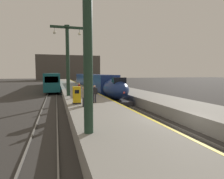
{
  "coord_description": "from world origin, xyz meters",
  "views": [
    {
      "loc": [
        -7.34,
        -10.35,
        3.91
      ],
      "look_at": [
        -0.56,
        12.74,
        1.8
      ],
      "focal_mm": 30.53,
      "sensor_mm": 36.0,
      "label": 1
    }
  ],
  "objects_px": {
    "station_column_mid": "(68,54)",
    "passenger_near_edge": "(79,89)",
    "ticket_machine_yellow": "(77,96)",
    "passenger_far_waiting": "(83,95)",
    "station_column_near": "(87,11)",
    "regional_train_adjacent": "(53,80)",
    "passenger_mid_platform": "(94,93)",
    "rolling_suitcase": "(89,95)",
    "highspeed_train_main": "(93,82)"
  },
  "relations": [
    {
      "from": "station_column_mid",
      "to": "passenger_near_edge",
      "type": "xyz_separation_m",
      "value": [
        1.13,
        -1.94,
        -4.26
      ]
    },
    {
      "from": "ticket_machine_yellow",
      "to": "passenger_far_waiting",
      "type": "bearing_deg",
      "value": -78.84
    },
    {
      "from": "station_column_near",
      "to": "ticket_machine_yellow",
      "type": "bearing_deg",
      "value": 87.73
    },
    {
      "from": "regional_train_adjacent",
      "to": "passenger_mid_platform",
      "type": "xyz_separation_m",
      "value": [
        4.22,
        -34.85,
        -0.09
      ]
    },
    {
      "from": "rolling_suitcase",
      "to": "passenger_far_waiting",
      "type": "bearing_deg",
      "value": -103.94
    },
    {
      "from": "highspeed_train_main",
      "to": "passenger_mid_platform",
      "type": "height_order",
      "value": "highspeed_train_main"
    },
    {
      "from": "highspeed_train_main",
      "to": "station_column_mid",
      "type": "distance_m",
      "value": 16.06
    },
    {
      "from": "highspeed_train_main",
      "to": "station_column_near",
      "type": "distance_m",
      "value": 30.8
    },
    {
      "from": "station_column_mid",
      "to": "highspeed_train_main",
      "type": "bearing_deg",
      "value": 67.56
    },
    {
      "from": "passenger_far_waiting",
      "to": "rolling_suitcase",
      "type": "xyz_separation_m",
      "value": [
        1.52,
        6.12,
        -0.69
      ]
    },
    {
      "from": "station_column_near",
      "to": "ticket_machine_yellow",
      "type": "distance_m",
      "value": 10.1
    },
    {
      "from": "station_column_near",
      "to": "rolling_suitcase",
      "type": "distance_m",
      "value": 14.37
    },
    {
      "from": "highspeed_train_main",
      "to": "ticket_machine_yellow",
      "type": "distance_m",
      "value": 21.75
    },
    {
      "from": "highspeed_train_main",
      "to": "ticket_machine_yellow",
      "type": "bearing_deg",
      "value": -104.78
    },
    {
      "from": "regional_train_adjacent",
      "to": "passenger_far_waiting",
      "type": "relative_size",
      "value": 21.66
    },
    {
      "from": "highspeed_train_main",
      "to": "passenger_far_waiting",
      "type": "height_order",
      "value": "highspeed_train_main"
    },
    {
      "from": "passenger_near_edge",
      "to": "rolling_suitcase",
      "type": "height_order",
      "value": "passenger_near_edge"
    },
    {
      "from": "highspeed_train_main",
      "to": "rolling_suitcase",
      "type": "distance_m",
      "value": 17.1
    },
    {
      "from": "regional_train_adjacent",
      "to": "ticket_machine_yellow",
      "type": "relative_size",
      "value": 22.87
    },
    {
      "from": "highspeed_train_main",
      "to": "passenger_near_edge",
      "type": "bearing_deg",
      "value": -106.37
    },
    {
      "from": "regional_train_adjacent",
      "to": "passenger_mid_platform",
      "type": "bearing_deg",
      "value": -83.09
    },
    {
      "from": "passenger_near_edge",
      "to": "ticket_machine_yellow",
      "type": "relative_size",
      "value": 1.06
    },
    {
      "from": "passenger_near_edge",
      "to": "regional_train_adjacent",
      "type": "bearing_deg",
      "value": 96.32
    },
    {
      "from": "passenger_mid_platform",
      "to": "ticket_machine_yellow",
      "type": "bearing_deg",
      "value": -178.97
    },
    {
      "from": "regional_train_adjacent",
      "to": "station_column_near",
      "type": "bearing_deg",
      "value": -87.12
    },
    {
      "from": "passenger_far_waiting",
      "to": "passenger_near_edge",
      "type": "bearing_deg",
      "value": 86.28
    },
    {
      "from": "rolling_suitcase",
      "to": "ticket_machine_yellow",
      "type": "relative_size",
      "value": 0.61
    },
    {
      "from": "passenger_near_edge",
      "to": "passenger_far_waiting",
      "type": "distance_m",
      "value": 6.6
    },
    {
      "from": "passenger_mid_platform",
      "to": "passenger_far_waiting",
      "type": "height_order",
      "value": "same"
    },
    {
      "from": "station_column_near",
      "to": "passenger_far_waiting",
      "type": "bearing_deg",
      "value": 84.3
    },
    {
      "from": "passenger_mid_platform",
      "to": "rolling_suitcase",
      "type": "distance_m",
      "value": 4.37
    },
    {
      "from": "station_column_mid",
      "to": "ticket_machine_yellow",
      "type": "xyz_separation_m",
      "value": [
        0.35,
        -6.75,
        -4.51
      ]
    },
    {
      "from": "passenger_far_waiting",
      "to": "ticket_machine_yellow",
      "type": "bearing_deg",
      "value": 101.16
    },
    {
      "from": "station_column_near",
      "to": "passenger_far_waiting",
      "type": "xyz_separation_m",
      "value": [
        0.7,
        7.03,
        -4.66
      ]
    },
    {
      "from": "regional_train_adjacent",
      "to": "ticket_machine_yellow",
      "type": "height_order",
      "value": "regional_train_adjacent"
    },
    {
      "from": "passenger_near_edge",
      "to": "passenger_mid_platform",
      "type": "height_order",
      "value": "same"
    },
    {
      "from": "regional_train_adjacent",
      "to": "rolling_suitcase",
      "type": "height_order",
      "value": "regional_train_adjacent"
    },
    {
      "from": "highspeed_train_main",
      "to": "station_column_near",
      "type": "relative_size",
      "value": 4.06
    },
    {
      "from": "station_column_mid",
      "to": "passenger_near_edge",
      "type": "distance_m",
      "value": 4.81
    },
    {
      "from": "station_column_mid",
      "to": "passenger_far_waiting",
      "type": "bearing_deg",
      "value": -85.29
    },
    {
      "from": "station_column_near",
      "to": "station_column_mid",
      "type": "xyz_separation_m",
      "value": [
        0.0,
        15.57,
        -0.4
      ]
    },
    {
      "from": "highspeed_train_main",
      "to": "station_column_mid",
      "type": "xyz_separation_m",
      "value": [
        -5.9,
        -14.29,
        4.37
      ]
    },
    {
      "from": "station_column_near",
      "to": "passenger_mid_platform",
      "type": "bearing_deg",
      "value": 77.12
    },
    {
      "from": "passenger_mid_platform",
      "to": "rolling_suitcase",
      "type": "relative_size",
      "value": 1.72
    },
    {
      "from": "highspeed_train_main",
      "to": "passenger_near_edge",
      "type": "xyz_separation_m",
      "value": [
        -4.77,
        -16.23,
        0.11
      ]
    },
    {
      "from": "passenger_mid_platform",
      "to": "rolling_suitcase",
      "type": "bearing_deg",
      "value": 87.36
    },
    {
      "from": "passenger_far_waiting",
      "to": "station_column_mid",
      "type": "bearing_deg",
      "value": 94.71
    },
    {
      "from": "regional_train_adjacent",
      "to": "passenger_near_edge",
      "type": "distance_m",
      "value": 30.26
    },
    {
      "from": "regional_train_adjacent",
      "to": "passenger_mid_platform",
      "type": "relative_size",
      "value": 21.66
    },
    {
      "from": "station_column_near",
      "to": "rolling_suitcase",
      "type": "xyz_separation_m",
      "value": [
        2.22,
        13.16,
        -5.34
      ]
    }
  ]
}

